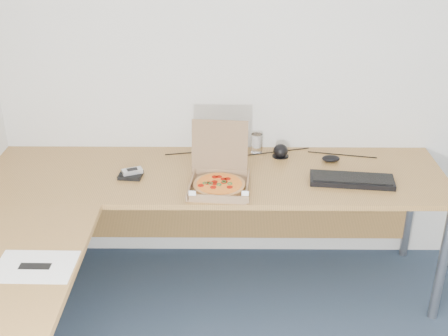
{
  "coord_description": "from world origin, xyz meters",
  "views": [
    {
      "loc": [
        -0.43,
        -1.42,
        2.15
      ],
      "look_at": [
        -0.45,
        1.28,
        0.82
      ],
      "focal_mm": 46.57,
      "sensor_mm": 36.0,
      "label": 1
    }
  ],
  "objects_px": {
    "desk": "(146,218)",
    "wallet": "(131,175)",
    "drinking_glass": "(257,143)",
    "keyboard": "(352,180)",
    "pizza_box": "(219,181)"
  },
  "relations": [
    {
      "from": "wallet",
      "to": "drinking_glass",
      "type": "bearing_deg",
      "value": 30.75
    },
    {
      "from": "desk",
      "to": "pizza_box",
      "type": "distance_m",
      "value": 0.44
    },
    {
      "from": "keyboard",
      "to": "wallet",
      "type": "height_order",
      "value": "keyboard"
    },
    {
      "from": "desk",
      "to": "wallet",
      "type": "distance_m",
      "value": 0.4
    },
    {
      "from": "desk",
      "to": "keyboard",
      "type": "distance_m",
      "value": 1.1
    },
    {
      "from": "keyboard",
      "to": "pizza_box",
      "type": "bearing_deg",
      "value": -168.15
    },
    {
      "from": "drinking_glass",
      "to": "wallet",
      "type": "xyz_separation_m",
      "value": [
        -0.69,
        -0.32,
        -0.05
      ]
    },
    {
      "from": "keyboard",
      "to": "wallet",
      "type": "xyz_separation_m",
      "value": [
        -1.18,
        0.05,
        -0.0
      ]
    },
    {
      "from": "pizza_box",
      "to": "drinking_glass",
      "type": "distance_m",
      "value": 0.49
    },
    {
      "from": "pizza_box",
      "to": "drinking_glass",
      "type": "height_order",
      "value": "pizza_box"
    },
    {
      "from": "desk",
      "to": "pizza_box",
      "type": "height_order",
      "value": "pizza_box"
    },
    {
      "from": "drinking_glass",
      "to": "keyboard",
      "type": "height_order",
      "value": "drinking_glass"
    },
    {
      "from": "desk",
      "to": "drinking_glass",
      "type": "distance_m",
      "value": 0.9
    },
    {
      "from": "wallet",
      "to": "desk",
      "type": "bearing_deg",
      "value": -65.59
    },
    {
      "from": "pizza_box",
      "to": "desk",
      "type": "bearing_deg",
      "value": -138.27
    }
  ]
}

